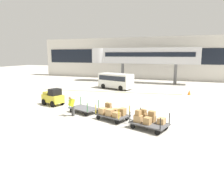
# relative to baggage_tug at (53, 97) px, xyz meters

# --- Properties ---
(ground_plane) EXTENTS (120.00, 120.00, 0.00)m
(ground_plane) POSITION_rel_baggage_tug_xyz_m (4.36, -1.54, -0.75)
(ground_plane) COLOR #B2ADA0
(apron_lead_line) EXTENTS (17.80, 2.66, 0.01)m
(apron_lead_line) POSITION_rel_baggage_tug_xyz_m (2.50, 8.18, -0.75)
(apron_lead_line) COLOR yellow
(apron_lead_line) RESTS_ON ground_plane
(terminal_building) EXTENTS (44.95, 2.51, 7.98)m
(terminal_building) POSITION_rel_baggage_tug_xyz_m (4.36, 24.44, 3.24)
(terminal_building) COLOR beige
(terminal_building) RESTS_ON ground_plane
(jet_bridge) EXTENTS (18.19, 3.00, 5.81)m
(jet_bridge) POSITION_rel_baggage_tug_xyz_m (3.89, 18.45, 3.72)
(jet_bridge) COLOR silver
(jet_bridge) RESTS_ON ground_plane
(baggage_tug) EXTENTS (2.34, 1.77, 1.58)m
(baggage_tug) POSITION_rel_baggage_tug_xyz_m (0.00, 0.00, 0.00)
(baggage_tug) COLOR gold
(baggage_tug) RESTS_ON ground_plane
(baggage_cart_lead) EXTENTS (3.07, 2.06, 1.10)m
(baggage_cart_lead) POSITION_rel_baggage_tug_xyz_m (3.94, -1.33, -0.41)
(baggage_cart_lead) COLOR #4C4C4F
(baggage_cart_lead) RESTS_ON ground_plane
(baggage_cart_middle) EXTENTS (3.07, 2.06, 1.10)m
(baggage_cart_middle) POSITION_rel_baggage_tug_xyz_m (6.75, -2.28, -0.22)
(baggage_cart_middle) COLOR #4C4C4F
(baggage_cart_middle) RESTS_ON ground_plane
(baggage_cart_tail) EXTENTS (3.07, 2.06, 1.19)m
(baggage_cart_tail) POSITION_rel_baggage_tug_xyz_m (9.53, -3.16, -0.19)
(baggage_cart_tail) COLOR #4C4C4F
(baggage_cart_tail) RESTS_ON ground_plane
(baggage_handler) EXTENTS (0.57, 0.57, 1.56)m
(baggage_handler) POSITION_rel_baggage_tug_xyz_m (3.54, -2.48, 0.11)
(baggage_handler) COLOR #4C4C4C
(baggage_handler) RESTS_ON ground_plane
(shuttle_van) EXTENTS (5.15, 3.25, 2.10)m
(shuttle_van) POSITION_rel_baggage_tug_xyz_m (2.53, 10.81, 0.48)
(shuttle_van) COLOR white
(shuttle_van) RESTS_ON ground_plane
(safety_cone_near) EXTENTS (0.36, 0.36, 0.55)m
(safety_cone_near) POSITION_rel_baggage_tug_xyz_m (12.13, 9.68, -0.48)
(safety_cone_near) COLOR orange
(safety_cone_near) RESTS_ON ground_plane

